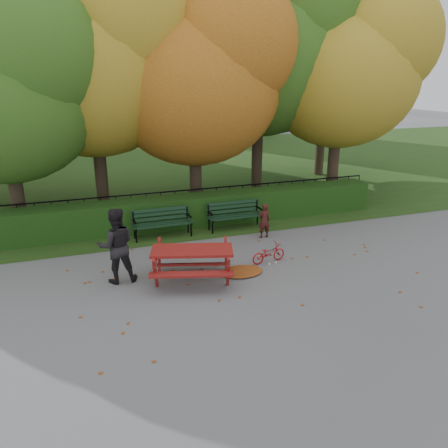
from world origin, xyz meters
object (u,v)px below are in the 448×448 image
object	(u,v)px
tree_c	(205,74)
tree_b	(102,55)
tree_g	(335,62)
tree_d	(272,42)
picnic_table	(192,256)
tree_a	(10,85)
bench_left	(162,221)
bench_right	(235,213)
child	(264,221)
bicycle	(269,253)
tree_e	(352,67)
adult	(116,246)

from	to	relation	value
tree_c	tree_b	bearing A→B (deg)	166.55
tree_c	tree_g	distance (m)	8.43
tree_d	picnic_table	xyz separation A→B (m)	(-5.11, -6.83, -5.33)
tree_a	tree_b	world-z (taller)	tree_b
bench_left	bench_right	world-z (taller)	same
tree_b	bench_left	world-z (taller)	tree_b
bench_left	child	size ratio (longest dim) A/B	1.64
tree_g	picnic_table	xyz separation A→B (m)	(-9.56, -9.36, -4.73)
child	bicycle	size ratio (longest dim) A/B	1.10
tree_a	tree_e	world-z (taller)	tree_e
bench_left	child	world-z (taller)	child
tree_d	tree_a	bearing A→B (deg)	-169.67
bench_left	bicycle	size ratio (longest dim) A/B	1.81
tree_g	bench_left	xyz separation A→B (m)	(-9.63, -6.06, -4.85)
adult	bicycle	size ratio (longest dim) A/B	1.87
tree_b	tree_g	xyz separation A→B (m)	(10.78, 3.02, -0.03)
tree_e	tree_b	bearing A→B (deg)	173.79
bench_right	child	world-z (taller)	child
picnic_table	bicycle	distance (m)	2.29
tree_e	bench_right	size ratio (longest dim) A/B	4.53
tree_b	bicycle	bearing A→B (deg)	-59.93
tree_b	tree_d	world-z (taller)	tree_d
tree_b	tree_d	size ratio (longest dim) A/B	0.92
tree_b	bench_left	xyz separation A→B (m)	(1.14, -3.04, -4.88)
tree_d	bench_right	xyz separation A→B (m)	(-2.78, -3.53, -5.46)
bench_right	tree_d	bearing A→B (deg)	51.77
picnic_table	child	bearing A→B (deg)	53.79
tree_a	bicycle	size ratio (longest dim) A/B	7.51
tree_b	picnic_table	bearing A→B (deg)	-79.17
child	tree_b	bearing A→B (deg)	-48.12
tree_g	bicycle	world-z (taller)	tree_g
tree_c	tree_g	size ratio (longest dim) A/B	0.94
tree_e	adult	bearing A→B (deg)	-153.13
bench_right	bench_left	bearing A→B (deg)	180.00
tree_c	child	xyz separation A→B (m)	(0.82, -3.37, -4.27)
tree_b	bench_right	world-z (taller)	tree_b
tree_a	bicycle	distance (m)	8.89
bench_left	child	distance (m)	3.16
adult	bicycle	bearing A→B (deg)	178.00
bench_right	child	bearing A→B (deg)	-63.37
tree_a	tree_g	bearing A→B (deg)	17.19
tree_g	adult	distance (m)	14.97
tree_a	tree_b	size ratio (longest dim) A/B	0.85
picnic_table	adult	bearing A→B (deg)	177.84
tree_e	tree_c	bearing A→B (deg)	178.07
tree_e	bicycle	xyz separation A→B (m)	(-5.53, -4.96, -4.82)
bicycle	child	bearing A→B (deg)	-29.20
child	tree_e	bearing A→B (deg)	-149.63
bicycle	tree_d	bearing A→B (deg)	-33.09
tree_a	tree_g	xyz separation A→B (m)	(13.52, 4.18, 0.85)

